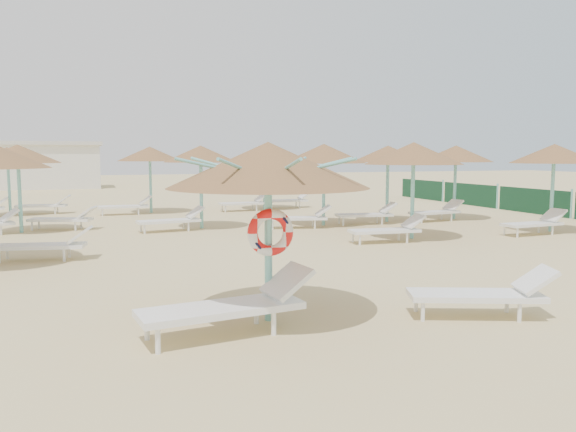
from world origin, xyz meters
name	(u,v)px	position (x,y,z in m)	size (l,w,h in m)	color
ground	(287,311)	(0.00, 0.00, 0.00)	(120.00, 120.00, 0.00)	tan
main_palapa	(268,166)	(-0.41, -0.38, 2.20)	(2.83, 2.83, 2.53)	#70C2BD
lounger_main_a	(232,305)	(-1.05, -0.82, 0.40)	(2.37, 0.98, 0.84)	white
lounger_main_b	(485,293)	(2.60, -1.28, 0.35)	(2.13, 1.32, 0.74)	white
palapa_field	(262,156)	(2.64, 9.91, 2.30)	(19.65, 13.40, 2.72)	#70C2BD
service_hut	(39,165)	(-6.00, 35.00, 1.64)	(8.40, 4.40, 3.25)	silver
windbreak_fence	(534,201)	(14.00, 9.96, 0.50)	(0.08, 19.84, 1.10)	#1B5335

